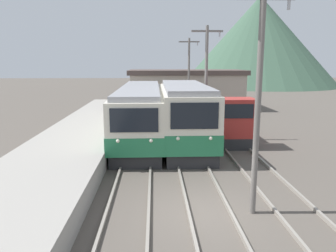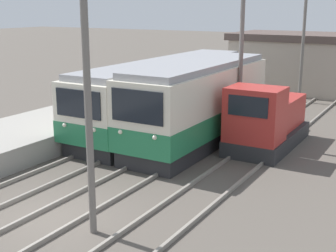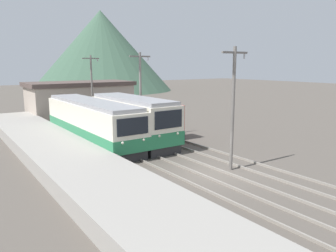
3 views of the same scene
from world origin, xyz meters
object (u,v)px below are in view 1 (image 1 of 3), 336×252
catenary_mast_far (189,74)px  commuter_train_left (141,115)px  catenary_mast_mid (206,79)px  shunting_locomotive (229,123)px  catenary_mast_near (259,97)px  commuter_train_center (184,117)px

catenary_mast_far → commuter_train_left: bearing=-112.8°
commuter_train_left → catenary_mast_far: catenary_mast_far is taller
commuter_train_left → catenary_mast_mid: size_ratio=1.90×
shunting_locomotive → catenary_mast_far: (-1.49, 11.26, 2.82)m
catenary_mast_mid → catenary_mast_far: size_ratio=1.00×
catenary_mast_far → catenary_mast_mid: bearing=-90.0°
shunting_locomotive → catenary_mast_near: size_ratio=0.75×
commuter_train_center → catenary_mast_mid: 2.99m
shunting_locomotive → catenary_mast_mid: (-1.49, 0.41, 2.82)m
catenary_mast_mid → catenary_mast_far: bearing=90.0°
commuter_train_left → catenary_mast_mid: (4.31, -0.60, 2.37)m
commuter_train_left → shunting_locomotive: size_ratio=2.54×
commuter_train_left → commuter_train_center: 3.36m
catenary_mast_near → catenary_mast_far: size_ratio=1.00×
commuter_train_left → catenary_mast_near: bearing=-69.4°
commuter_train_center → catenary_mast_near: catenary_mast_near is taller
catenary_mast_near → commuter_train_center: bearing=98.9°
commuter_train_left → catenary_mast_mid: 4.96m
catenary_mast_mid → commuter_train_left: bearing=172.0°
catenary_mast_mid → commuter_train_center: bearing=-140.4°
shunting_locomotive → catenary_mast_mid: size_ratio=0.75×
commuter_train_center → shunting_locomotive: bearing=15.6°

